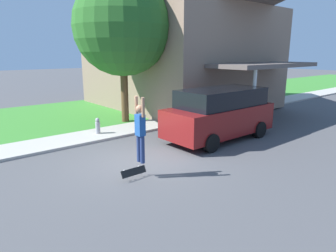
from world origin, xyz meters
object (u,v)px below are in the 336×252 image
at_px(skateboard, 134,172).
at_px(fire_hydrant, 98,126).
at_px(lawn_tree_near, 122,27).
at_px(skateboarder, 140,129).
at_px(suv_parked, 220,113).

bearing_deg(skateboard, fire_hydrant, 164.36).
bearing_deg(fire_hydrant, skateboard, -15.64).
height_order(skateboard, fire_hydrant, fire_hydrant).
bearing_deg(lawn_tree_near, fire_hydrant, -59.21).
bearing_deg(fire_hydrant, lawn_tree_near, 120.79).
xyz_separation_m(skateboarder, fire_hydrant, (-4.88, 1.13, -1.00)).
bearing_deg(suv_parked, lawn_tree_near, -164.18).
relative_size(skateboard, fire_hydrant, 1.21).
bearing_deg(suv_parked, fire_hydrant, -135.57).
distance_m(lawn_tree_near, fire_hydrant, 4.96).
height_order(lawn_tree_near, skateboarder, lawn_tree_near).
bearing_deg(skateboard, suv_parked, 102.92).
xyz_separation_m(suv_parked, fire_hydrant, (-3.69, -3.61, -0.66)).
height_order(lawn_tree_near, skateboard, lawn_tree_near).
relative_size(lawn_tree_near, suv_parked, 1.44).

